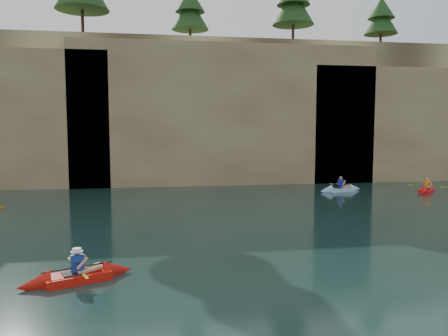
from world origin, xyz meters
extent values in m
plane|color=black|center=(0.00, 0.00, 0.00)|extent=(160.00, 160.00, 0.00)
cube|color=tan|center=(0.00, 30.00, 6.00)|extent=(70.00, 16.00, 12.00)
cube|color=tan|center=(2.00, 22.60, 5.70)|extent=(24.00, 2.40, 11.40)
cube|color=black|center=(-4.00, 21.95, 1.60)|extent=(3.50, 1.00, 3.20)
cube|color=black|center=(10.00, 21.95, 2.25)|extent=(5.00, 1.00, 4.50)
cube|color=red|center=(-6.00, 1.16, 0.15)|extent=(2.68, 1.73, 0.29)
cone|color=red|center=(-4.88, 1.63, 0.15)|extent=(1.13, 1.06, 0.77)
cone|color=red|center=(-7.12, 0.69, 0.15)|extent=(1.13, 1.06, 0.77)
cube|color=black|center=(-6.14, 1.10, 0.26)|extent=(0.69, 0.66, 0.04)
cube|color=navy|center=(-6.00, 1.16, 0.55)|extent=(0.39, 0.33, 0.49)
sphere|color=tan|center=(-6.00, 1.16, 0.90)|extent=(0.21, 0.21, 0.21)
cylinder|color=black|center=(-6.00, 1.16, 0.43)|extent=(1.91, 0.82, 0.04)
cube|color=#FFF215|center=(-6.36, 2.01, 0.43)|extent=(0.24, 0.42, 0.02)
cube|color=#FFF215|center=(-5.64, 0.30, 0.43)|extent=(0.24, 0.42, 0.02)
cylinder|color=white|center=(-6.00, 1.16, 0.94)|extent=(0.35, 0.35, 0.10)
cube|color=red|center=(15.22, 15.96, 0.14)|extent=(2.44, 2.55, 0.29)
cone|color=red|center=(16.09, 16.90, 0.14)|extent=(1.23, 1.24, 0.78)
cone|color=red|center=(14.36, 15.02, 0.14)|extent=(1.23, 1.24, 0.78)
cube|color=black|center=(15.12, 15.85, 0.26)|extent=(0.73, 0.74, 0.04)
cube|color=orange|center=(15.22, 15.96, 0.56)|extent=(0.41, 0.42, 0.52)
sphere|color=tan|center=(15.22, 15.96, 0.94)|extent=(0.22, 0.22, 0.22)
cylinder|color=black|center=(15.22, 15.96, 0.43)|extent=(1.60, 1.73, 0.04)
cube|color=#FFF215|center=(14.45, 16.68, 0.43)|extent=(0.36, 0.34, 0.02)
cube|color=#FFF215|center=(16.00, 15.24, 0.43)|extent=(0.36, 0.34, 0.02)
cube|color=#98CAFF|center=(9.32, 17.15, 0.15)|extent=(2.79, 1.46, 0.29)
cone|color=#98CAFF|center=(10.54, 17.46, 0.15)|extent=(1.11, 1.00, 0.80)
cone|color=#98CAFF|center=(8.11, 16.84, 0.15)|extent=(1.11, 1.00, 0.80)
cube|color=black|center=(9.18, 17.12, 0.26)|extent=(0.66, 0.62, 0.04)
cube|color=navy|center=(9.32, 17.15, 0.57)|extent=(0.41, 0.32, 0.53)
sphere|color=tan|center=(9.32, 17.15, 0.95)|extent=(0.22, 0.22, 0.22)
cylinder|color=black|center=(9.32, 17.15, 0.43)|extent=(2.29, 0.62, 0.04)
cube|color=#FFF215|center=(9.06, 18.20, 0.43)|extent=(0.18, 0.43, 0.02)
cube|color=#FFF215|center=(9.59, 16.11, 0.43)|extent=(0.18, 0.43, 0.02)
camera|label=1|loc=(-3.68, -11.91, 4.56)|focal=35.00mm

